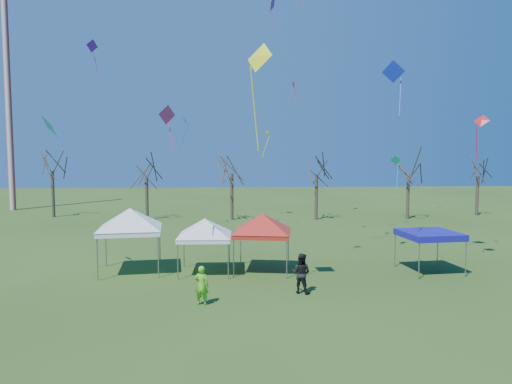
% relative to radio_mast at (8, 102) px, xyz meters
% --- Properties ---
extents(ground, '(140.00, 140.00, 0.00)m').
position_rel_radio_mast_xyz_m(ground, '(28.00, -34.00, -12.50)').
color(ground, '#304D18').
rests_on(ground, ground).
extents(radio_mast, '(0.70, 0.70, 25.00)m').
position_rel_radio_mast_xyz_m(radio_mast, '(0.00, 0.00, 0.00)').
color(radio_mast, silver).
rests_on(radio_mast, ground).
extents(tree_0, '(3.83, 3.83, 8.44)m').
position_rel_radio_mast_xyz_m(tree_0, '(7.15, -6.62, -6.01)').
color(tree_0, '#3D2D21').
rests_on(tree_0, ground).
extents(tree_1, '(3.42, 3.42, 7.54)m').
position_rel_radio_mast_xyz_m(tree_1, '(17.23, -9.35, -6.71)').
color(tree_1, '#3D2D21').
rests_on(tree_1, ground).
extents(tree_2, '(3.71, 3.71, 8.18)m').
position_rel_radio_mast_xyz_m(tree_2, '(25.63, -9.62, -6.21)').
color(tree_2, '#3D2D21').
rests_on(tree_2, ground).
extents(tree_3, '(3.59, 3.59, 7.91)m').
position_rel_radio_mast_xyz_m(tree_3, '(34.03, -9.96, -6.42)').
color(tree_3, '#3D2D21').
rests_on(tree_3, ground).
extents(tree_4, '(3.58, 3.58, 7.89)m').
position_rel_radio_mast_xyz_m(tree_4, '(43.36, -10.00, -6.44)').
color(tree_4, '#3D2D21').
rests_on(tree_4, ground).
extents(tree_5, '(3.39, 3.39, 7.46)m').
position_rel_radio_mast_xyz_m(tree_5, '(51.72, -7.93, -6.77)').
color(tree_5, '#3D2D21').
rests_on(tree_5, ground).
extents(tent_white_west, '(4.60, 4.60, 4.09)m').
position_rel_radio_mast_xyz_m(tent_white_west, '(19.93, -29.59, -9.20)').
color(tent_white_west, gray).
rests_on(tent_white_west, ground).
extents(tent_white_mid, '(3.94, 3.94, 3.48)m').
position_rel_radio_mast_xyz_m(tent_white_mid, '(24.04, -30.11, -9.69)').
color(tent_white_mid, gray).
rests_on(tent_white_mid, ground).
extents(tent_red, '(4.19, 4.19, 3.74)m').
position_rel_radio_mast_xyz_m(tent_red, '(27.20, -29.89, -9.48)').
color(tent_red, gray).
rests_on(tent_red, ground).
extents(tent_blue, '(3.15, 3.15, 2.25)m').
position_rel_radio_mast_xyz_m(tent_blue, '(36.36, -30.58, -10.43)').
color(tent_blue, gray).
rests_on(tent_blue, ground).
extents(person_green, '(0.71, 0.56, 1.71)m').
position_rel_radio_mast_xyz_m(person_green, '(24.17, -35.42, -11.65)').
color(person_green, '#5CD021').
rests_on(person_green, ground).
extents(person_dark, '(1.15, 1.07, 1.88)m').
position_rel_radio_mast_xyz_m(person_dark, '(28.72, -34.01, -11.56)').
color(person_dark, black).
rests_on(person_dark, ground).
extents(kite_19, '(0.55, 0.79, 2.09)m').
position_rel_radio_mast_xyz_m(kite_19, '(31.40, -12.11, 0.41)').
color(kite_19, red).
rests_on(kite_19, ground).
extents(kite_12, '(1.13, 1.00, 3.04)m').
position_rel_radio_mast_xyz_m(kite_12, '(40.34, -14.51, -6.57)').
color(kite_12, '#0CBFB2').
rests_on(kite_12, ground).
extents(kite_13, '(0.81, 1.15, 2.82)m').
position_rel_radio_mast_xyz_m(kite_13, '(21.59, -15.03, -3.11)').
color(kite_13, blue).
rests_on(kite_13, ground).
extents(kite_27, '(1.15, 0.87, 2.67)m').
position_rel_radio_mast_xyz_m(kite_27, '(33.19, -33.15, -2.14)').
color(kite_27, '#132AD0').
rests_on(kite_27, ground).
extents(kite_2, '(1.03, 1.14, 2.90)m').
position_rel_radio_mast_xyz_m(kite_2, '(13.49, -13.42, 3.38)').
color(kite_2, purple).
rests_on(kite_2, ground).
extents(kite_17, '(1.00, 1.00, 2.61)m').
position_rel_radio_mast_xyz_m(kite_17, '(39.85, -29.16, -4.15)').
color(kite_17, red).
rests_on(kite_17, ground).
extents(kite_11, '(0.89, 1.37, 2.85)m').
position_rel_radio_mast_xyz_m(kite_11, '(28.85, -17.44, 5.94)').
color(kite_11, purple).
rests_on(kite_11, ground).
extents(kite_1, '(0.87, 0.81, 2.10)m').
position_rel_radio_mast_xyz_m(kite_1, '(22.52, -33.37, -4.24)').
color(kite_1, '#D52F7C').
rests_on(kite_1, ground).
extents(kite_5, '(1.46, 1.49, 4.67)m').
position_rel_radio_mast_xyz_m(kite_5, '(26.66, -34.91, -1.92)').
color(kite_5, '#EEFF1A').
rests_on(kite_5, ground).
extents(kite_22, '(0.79, 0.86, 2.37)m').
position_rel_radio_mast_xyz_m(kite_22, '(28.71, -15.40, -4.32)').
color(kite_22, yellow).
rests_on(kite_22, ground).
extents(kite_14, '(1.50, 1.69, 3.72)m').
position_rel_radio_mast_xyz_m(kite_14, '(16.06, -30.17, -4.55)').
color(kite_14, '#168BF0').
rests_on(kite_14, ground).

